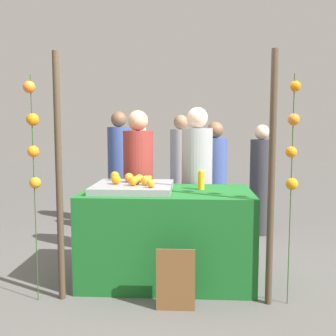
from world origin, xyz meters
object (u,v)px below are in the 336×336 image
(stall_counter, at_px, (167,236))
(vendor_left, at_px, (138,190))
(juice_bottle, at_px, (201,180))
(chalkboard_sign, at_px, (176,280))
(orange_1, at_px, (136,180))
(orange_0, at_px, (115,176))
(vendor_right, at_px, (197,189))

(stall_counter, xyz_separation_m, vendor_left, (-0.36, 0.67, 0.33))
(juice_bottle, height_order, vendor_left, vendor_left)
(juice_bottle, bearing_deg, chalkboard_sign, -106.45)
(orange_1, height_order, juice_bottle, juice_bottle)
(juice_bottle, xyz_separation_m, chalkboard_sign, (-0.22, -0.73, -0.71))
(orange_0, xyz_separation_m, vendor_right, (0.84, 0.40, -0.19))
(orange_0, relative_size, juice_bottle, 0.47)
(orange_0, bearing_deg, juice_bottle, -11.17)
(juice_bottle, relative_size, chalkboard_sign, 0.36)
(orange_1, xyz_separation_m, vendor_right, (0.58, 0.67, -0.19))
(orange_1, relative_size, vendor_right, 0.05)
(orange_0, relative_size, orange_1, 1.10)
(chalkboard_sign, bearing_deg, orange_0, 125.87)
(orange_0, relative_size, vendor_right, 0.05)
(juice_bottle, relative_size, vendor_left, 0.12)
(orange_1, xyz_separation_m, chalkboard_sign, (0.40, -0.64, -0.73))
(stall_counter, distance_m, vendor_right, 0.80)
(orange_0, bearing_deg, chalkboard_sign, -54.13)
(orange_1, relative_size, vendor_left, 0.05)
(stall_counter, xyz_separation_m, orange_0, (-0.55, 0.25, 0.54))
(stall_counter, relative_size, juice_bottle, 8.41)
(orange_1, relative_size, juice_bottle, 0.43)
(juice_bottle, xyz_separation_m, vendor_left, (-0.68, 0.59, -0.19))
(stall_counter, bearing_deg, vendor_right, 66.12)
(orange_0, distance_m, vendor_right, 0.95)
(juice_bottle, bearing_deg, vendor_right, 93.19)
(juice_bottle, xyz_separation_m, vendor_right, (-0.03, 0.58, -0.18))
(orange_1, xyz_separation_m, vendor_left, (-0.07, 0.68, -0.21))
(orange_0, bearing_deg, orange_1, -45.79)
(vendor_left, height_order, vendor_right, vendor_right)
(vendor_right, bearing_deg, orange_1, -130.98)
(stall_counter, relative_size, orange_0, 17.84)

